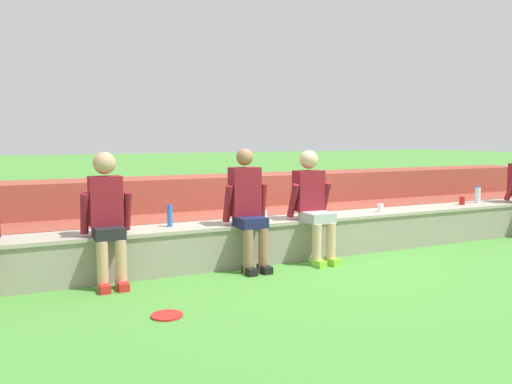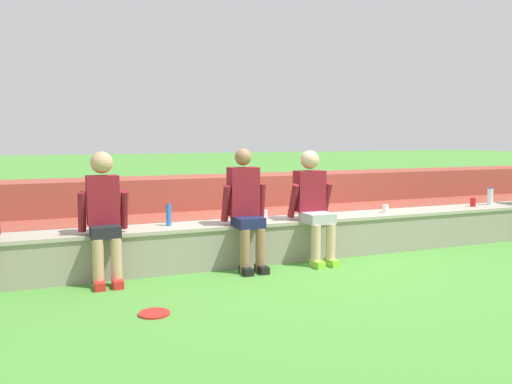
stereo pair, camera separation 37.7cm
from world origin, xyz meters
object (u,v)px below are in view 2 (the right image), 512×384
at_px(water_bottle_mid_right, 169,215).
at_px(frisbee, 154,313).
at_px(water_bottle_near_left, 490,197).
at_px(plastic_cup_left_end, 473,202).
at_px(person_center, 246,206).
at_px(plastic_cup_middle, 385,209).
at_px(person_right_of_center, 313,202).
at_px(person_left_of_center, 104,213).
at_px(plastic_cup_right_end, 264,215).

distance_m(water_bottle_mid_right, frisbee, 1.67).
height_order(water_bottle_near_left, plastic_cup_left_end, water_bottle_near_left).
xyz_separation_m(water_bottle_mid_right, plastic_cup_left_end, (4.42, -0.04, -0.06)).
bearing_deg(person_center, frisbee, -137.85).
height_order(plastic_cup_left_end, plastic_cup_middle, plastic_cup_left_end).
xyz_separation_m(person_right_of_center, water_bottle_near_left, (3.11, 0.32, -0.10)).
height_order(person_left_of_center, plastic_cup_right_end, person_left_of_center).
relative_size(water_bottle_near_left, plastic_cup_left_end, 2.10).
height_order(water_bottle_mid_right, plastic_cup_middle, water_bottle_mid_right).
bearing_deg(person_left_of_center, plastic_cup_right_end, 9.11).
relative_size(water_bottle_mid_right, water_bottle_near_left, 0.98).
xyz_separation_m(plastic_cup_middle, frisbee, (-3.34, -1.39, -0.54)).
distance_m(plastic_cup_left_end, frisbee, 5.13).
distance_m(plastic_cup_middle, frisbee, 3.66).
xyz_separation_m(water_bottle_near_left, plastic_cup_left_end, (-0.38, -0.05, -0.06)).
relative_size(person_left_of_center, water_bottle_near_left, 5.26).
height_order(person_right_of_center, frisbee, person_right_of_center).
bearing_deg(frisbee, plastic_cup_middle, 22.57).
height_order(plastic_cup_right_end, frisbee, plastic_cup_right_end).
bearing_deg(person_center, plastic_cup_middle, 6.38).
distance_m(water_bottle_mid_right, plastic_cup_left_end, 4.42).
bearing_deg(frisbee, water_bottle_mid_right, 72.49).
relative_size(plastic_cup_left_end, frisbee, 0.46).
relative_size(water_bottle_mid_right, frisbee, 0.94).
distance_m(person_left_of_center, plastic_cup_right_end, 1.93).
relative_size(person_left_of_center, plastic_cup_left_end, 11.06).
relative_size(water_bottle_mid_right, plastic_cup_left_end, 2.07).
bearing_deg(person_center, person_right_of_center, 1.38).
relative_size(plastic_cup_right_end, frisbee, 0.43).
bearing_deg(frisbee, plastic_cup_left_end, 16.43).
bearing_deg(water_bottle_near_left, plastic_cup_middle, -176.80).
bearing_deg(frisbee, plastic_cup_right_end, 42.03).
height_order(plastic_cup_middle, frisbee, plastic_cup_middle).
relative_size(water_bottle_near_left, plastic_cup_middle, 2.35).
bearing_deg(plastic_cup_left_end, person_left_of_center, -176.96).
height_order(person_right_of_center, plastic_cup_left_end, person_right_of_center).
relative_size(person_center, person_right_of_center, 1.02).
height_order(plastic_cup_left_end, plastic_cup_right_end, plastic_cup_left_end).
bearing_deg(plastic_cup_right_end, water_bottle_near_left, 0.37).
relative_size(plastic_cup_right_end, plastic_cup_middle, 1.06).
xyz_separation_m(water_bottle_near_left, plastic_cup_right_end, (-3.63, -0.02, -0.06)).
bearing_deg(water_bottle_mid_right, person_right_of_center, -10.33).
xyz_separation_m(person_center, plastic_cup_left_end, (3.61, 0.28, -0.16)).
bearing_deg(plastic_cup_right_end, plastic_cup_middle, -2.84).
distance_m(water_bottle_near_left, plastic_cup_left_end, 0.38).
bearing_deg(plastic_cup_right_end, water_bottle_mid_right, 179.39).
xyz_separation_m(person_left_of_center, plastic_cup_middle, (3.61, 0.22, -0.18)).
bearing_deg(person_center, plastic_cup_right_end, 41.57).
relative_size(person_right_of_center, plastic_cup_left_end, 10.94).
relative_size(person_center, plastic_cup_right_end, 11.83).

